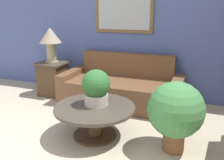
# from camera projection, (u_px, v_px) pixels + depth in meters

# --- Properties ---
(wall_back) EXTENTS (7.94, 0.09, 2.60)m
(wall_back) POSITION_uv_depth(u_px,v_px,m) (126.00, 26.00, 4.59)
(wall_back) COLOR #5166A8
(wall_back) RESTS_ON ground_plane
(couch_main) EXTENTS (2.07, 0.91, 0.85)m
(couch_main) POSITION_uv_depth(u_px,v_px,m) (122.00, 88.00, 4.38)
(couch_main) COLOR brown
(couch_main) RESTS_ON ground_plane
(coffee_table) EXTENTS (1.05, 1.05, 0.42)m
(coffee_table) POSITION_uv_depth(u_px,v_px,m) (95.00, 114.00, 3.24)
(coffee_table) COLOR #4C3823
(coffee_table) RESTS_ON ground_plane
(side_table) EXTENTS (0.53, 0.53, 0.65)m
(side_table) POSITION_uv_depth(u_px,v_px,m) (53.00, 78.00, 4.81)
(side_table) COLOR #4C3823
(side_table) RESTS_ON ground_plane
(table_lamp) EXTENTS (0.41, 0.41, 0.65)m
(table_lamp) POSITION_uv_depth(u_px,v_px,m) (50.00, 39.00, 4.60)
(table_lamp) COLOR tan
(table_lamp) RESTS_ON side_table
(potted_plant_on_table) EXTENTS (0.37, 0.37, 0.47)m
(potted_plant_on_table) POSITION_uv_depth(u_px,v_px,m) (96.00, 87.00, 3.19)
(potted_plant_on_table) COLOR beige
(potted_plant_on_table) RESTS_ON coffee_table
(potted_plant_floor) EXTENTS (0.65, 0.65, 0.85)m
(potted_plant_floor) POSITION_uv_depth(u_px,v_px,m) (176.00, 111.00, 2.85)
(potted_plant_floor) COLOR brown
(potted_plant_floor) RESTS_ON ground_plane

